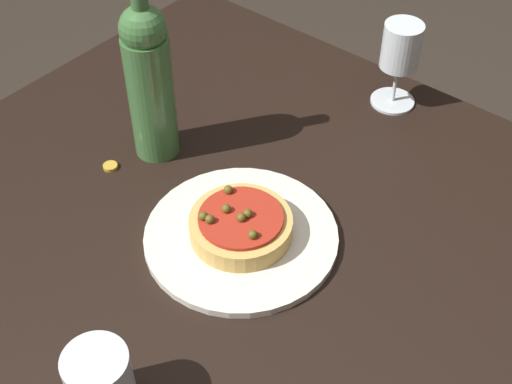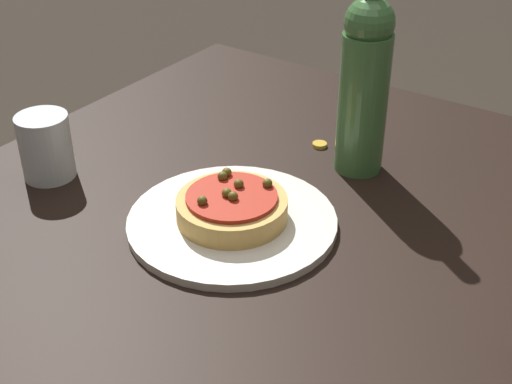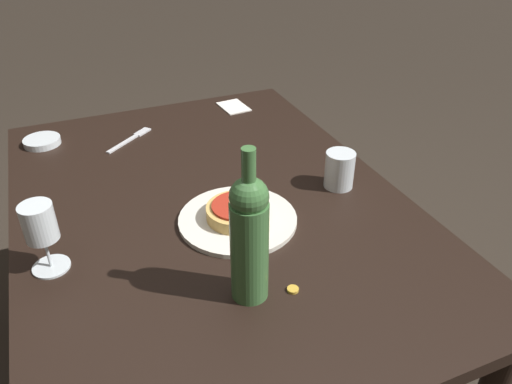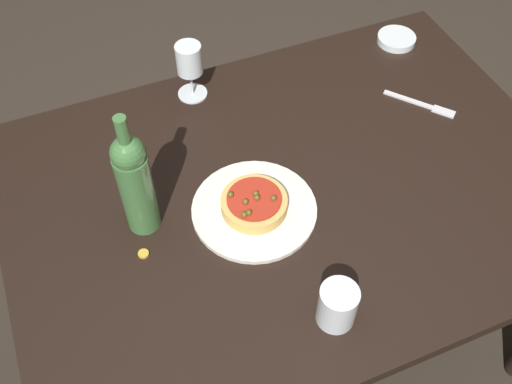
{
  "view_description": "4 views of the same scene",
  "coord_description": "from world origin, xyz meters",
  "px_view_note": "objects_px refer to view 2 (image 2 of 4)",
  "views": [
    {
      "loc": [
        -0.35,
        0.57,
        1.52
      ],
      "look_at": [
        0.1,
        0.01,
        0.82
      ],
      "focal_mm": 50.0,
      "sensor_mm": 36.0,
      "label": 1
    },
    {
      "loc": [
        -0.54,
        -0.45,
        1.28
      ],
      "look_at": [
        0.17,
        0.03,
        0.75
      ],
      "focal_mm": 50.0,
      "sensor_mm": 36.0,
      "label": 2
    },
    {
      "loc": [
        1.04,
        -0.31,
        1.44
      ],
      "look_at": [
        0.16,
        0.06,
        0.83
      ],
      "focal_mm": 35.0,
      "sensor_mm": 36.0,
      "label": 3
    },
    {
      "loc": [
        0.43,
        0.8,
        1.83
      ],
      "look_at": [
        0.12,
        0.05,
        0.83
      ],
      "focal_mm": 42.0,
      "sensor_mm": 36.0,
      "label": 4
    }
  ],
  "objects_px": {
    "water_cup": "(46,147)",
    "dinner_plate": "(232,222)",
    "dining_table": "(203,326)",
    "bottle_cap": "(320,145)",
    "pizza": "(232,207)",
    "wine_bottle": "(364,82)"
  },
  "relations": [
    {
      "from": "dinner_plate",
      "to": "pizza",
      "type": "xyz_separation_m",
      "value": [
        0.0,
        0.0,
        0.02
      ]
    },
    {
      "from": "dinner_plate",
      "to": "pizza",
      "type": "relative_size",
      "value": 1.9
    },
    {
      "from": "wine_bottle",
      "to": "water_cup",
      "type": "bearing_deg",
      "value": 127.44
    },
    {
      "from": "pizza",
      "to": "bottle_cap",
      "type": "height_order",
      "value": "pizza"
    },
    {
      "from": "bottle_cap",
      "to": "dining_table",
      "type": "bearing_deg",
      "value": -172.66
    },
    {
      "from": "pizza",
      "to": "wine_bottle",
      "type": "distance_m",
      "value": 0.28
    },
    {
      "from": "pizza",
      "to": "wine_bottle",
      "type": "bearing_deg",
      "value": -15.64
    },
    {
      "from": "dining_table",
      "to": "wine_bottle",
      "type": "bearing_deg",
      "value": -5.55
    },
    {
      "from": "dining_table",
      "to": "water_cup",
      "type": "distance_m",
      "value": 0.37
    },
    {
      "from": "wine_bottle",
      "to": "dinner_plate",
      "type": "bearing_deg",
      "value": 164.43
    },
    {
      "from": "wine_bottle",
      "to": "water_cup",
      "type": "distance_m",
      "value": 0.49
    },
    {
      "from": "dining_table",
      "to": "pizza",
      "type": "distance_m",
      "value": 0.16
    },
    {
      "from": "water_cup",
      "to": "dinner_plate",
      "type": "bearing_deg",
      "value": -81.2
    },
    {
      "from": "dinner_plate",
      "to": "wine_bottle",
      "type": "bearing_deg",
      "value": -15.57
    },
    {
      "from": "pizza",
      "to": "wine_bottle",
      "type": "height_order",
      "value": "wine_bottle"
    },
    {
      "from": "dining_table",
      "to": "bottle_cap",
      "type": "height_order",
      "value": "bottle_cap"
    },
    {
      "from": "bottle_cap",
      "to": "dinner_plate",
      "type": "bearing_deg",
      "value": -176.53
    },
    {
      "from": "dining_table",
      "to": "water_cup",
      "type": "height_order",
      "value": "water_cup"
    },
    {
      "from": "pizza",
      "to": "bottle_cap",
      "type": "xyz_separation_m",
      "value": [
        0.27,
        0.02,
        -0.03
      ]
    },
    {
      "from": "wine_bottle",
      "to": "bottle_cap",
      "type": "height_order",
      "value": "wine_bottle"
    },
    {
      "from": "wine_bottle",
      "to": "bottle_cap",
      "type": "distance_m",
      "value": 0.17
    },
    {
      "from": "pizza",
      "to": "bottle_cap",
      "type": "distance_m",
      "value": 0.27
    }
  ]
}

